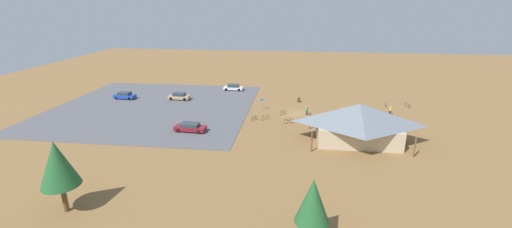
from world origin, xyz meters
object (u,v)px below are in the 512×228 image
(bicycle_orange_by_bin, at_px, (265,118))
(car_maroon_by_curb, at_px, (190,127))
(lot_sign, at_px, (262,102))
(visitor_at_bikes, at_px, (390,110))
(bicycle_yellow_front_row, at_px, (386,105))
(trash_bin, at_px, (299,100))
(bicycle_purple_edge_north, at_px, (383,118))
(bicycle_teal_edge_south, at_px, (408,105))
(car_tan_end_stall, at_px, (179,96))
(visitor_crossing_yard, at_px, (307,110))
(bicycle_white_trailside, at_px, (371,117))
(car_white_inner_stall, at_px, (233,87))
(pine_mideast, at_px, (313,201))
(car_blue_second_row, at_px, (125,95))
(bike_pavilion, at_px, (358,121))
(bicycle_red_lone_west, at_px, (283,112))
(visitor_by_pavilion, at_px, (341,112))
(pine_midwest, at_px, (57,164))
(bicycle_black_mid_cluster, at_px, (289,121))
(bicycle_blue_yard_left, at_px, (397,120))
(bicycle_green_near_sign, at_px, (255,118))

(bicycle_orange_by_bin, distance_m, car_maroon_by_curb, 12.77)
(lot_sign, height_order, visitor_at_bikes, lot_sign)
(bicycle_yellow_front_row, bearing_deg, trash_bin, -3.41)
(bicycle_purple_edge_north, bearing_deg, bicycle_teal_edge_south, -127.88)
(car_tan_end_stall, xyz_separation_m, visitor_at_bikes, (-39.77, 4.96, 0.20))
(trash_bin, distance_m, visitor_crossing_yard, 7.89)
(bicycle_white_trailside, distance_m, car_white_inner_stall, 31.20)
(pine_mideast, distance_m, car_blue_second_row, 52.92)
(bicycle_yellow_front_row, xyz_separation_m, visitor_crossing_yard, (14.92, 6.78, 0.50))
(bike_pavilion, xyz_separation_m, trash_bin, (8.18, -18.79, -2.64))
(car_tan_end_stall, bearing_deg, pine_mideast, 122.61)
(trash_bin, height_order, bicycle_red_lone_west, trash_bin)
(bike_pavilion, relative_size, visitor_by_pavilion, 7.77)
(bike_pavilion, xyz_separation_m, bicycle_purple_edge_north, (-5.88, -9.90, -2.74))
(bicycle_white_trailside, relative_size, visitor_by_pavilion, 1.04)
(trash_bin, distance_m, bicycle_orange_by_bin, 12.51)
(pine_midwest, bearing_deg, bicycle_red_lone_west, -121.16)
(visitor_by_pavilion, bearing_deg, bicycle_black_mid_cluster, 26.47)
(bicycle_teal_edge_south, bearing_deg, bicycle_black_mid_cluster, 27.96)
(bicycle_purple_edge_north, bearing_deg, bicycle_orange_by_bin, 6.84)
(bicycle_yellow_front_row, relative_size, bicycle_orange_by_bin, 1.16)
(bicycle_orange_by_bin, bearing_deg, pine_mideast, 102.71)
(car_blue_second_row, bearing_deg, car_maroon_by_curb, 139.97)
(lot_sign, height_order, bicycle_yellow_front_row, lot_sign)
(pine_mideast, height_order, bicycle_red_lone_west, pine_mideast)
(visitor_by_pavilion, bearing_deg, bicycle_blue_yard_left, 170.22)
(bicycle_green_near_sign, distance_m, car_tan_end_stall, 19.65)
(pine_mideast, height_order, visitor_crossing_yard, pine_mideast)
(bicycle_yellow_front_row, bearing_deg, bicycle_purple_edge_north, 73.87)
(bicycle_yellow_front_row, bearing_deg, bicycle_orange_by_bin, 25.16)
(lot_sign, relative_size, bicycle_blue_yard_left, 1.39)
(bicycle_teal_edge_south, height_order, bicycle_orange_by_bin, bicycle_orange_by_bin)
(car_blue_second_row, bearing_deg, pine_midwest, 110.23)
(bicycle_yellow_front_row, bearing_deg, pine_midwest, 45.26)
(bike_pavilion, distance_m, car_white_inner_stall, 34.82)
(bicycle_white_trailside, height_order, car_tan_end_stall, car_tan_end_stall)
(bike_pavilion, distance_m, car_tan_end_stall, 36.69)
(car_tan_end_stall, height_order, visitor_by_pavilion, visitor_by_pavilion)
(car_blue_second_row, bearing_deg, bicycle_black_mid_cluster, 163.01)
(car_white_inner_stall, relative_size, car_maroon_by_curb, 0.89)
(bicycle_orange_by_bin, bearing_deg, bicycle_black_mid_cluster, 163.10)
(bicycle_white_trailside, height_order, visitor_by_pavilion, visitor_by_pavilion)
(bicycle_white_trailside, bearing_deg, visitor_at_bikes, -146.85)
(pine_midwest, xyz_separation_m, bicycle_teal_edge_south, (-41.87, -38.38, -4.56))
(pine_mideast, distance_m, car_tan_end_stall, 46.68)
(bicycle_yellow_front_row, xyz_separation_m, car_white_inner_stall, (30.90, -8.45, 0.38))
(bicycle_black_mid_cluster, bearing_deg, visitor_by_pavilion, -153.53)
(bike_pavilion, distance_m, car_blue_second_row, 46.50)
(visitor_crossing_yard, xyz_separation_m, visitor_at_bikes, (-14.35, -1.48, 0.10))
(bicycle_blue_yard_left, distance_m, bicycle_red_lone_west, 18.92)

